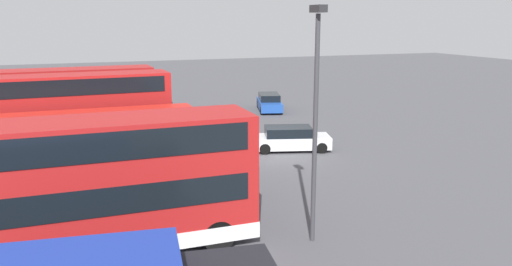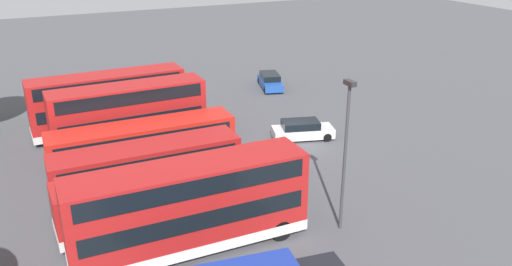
# 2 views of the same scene
# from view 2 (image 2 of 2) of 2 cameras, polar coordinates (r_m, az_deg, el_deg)

# --- Properties ---
(ground_plane) EXTENTS (140.00, 140.00, 0.00)m
(ground_plane) POSITION_cam_2_polar(r_m,az_deg,el_deg) (37.51, 4.12, -1.56)
(ground_plane) COLOR #47474C
(bus_double_decker_near_end) EXTENTS (2.75, 11.64, 4.55)m
(bus_double_decker_near_end) POSITION_cam_2_polar(r_m,az_deg,el_deg) (25.14, -7.27, -7.90)
(bus_double_decker_near_end) COLOR #A51919
(bus_double_decker_near_end) RESTS_ON ground
(bus_single_deck_second) EXTENTS (2.87, 12.06, 2.95)m
(bus_single_deck_second) POSITION_cam_2_polar(r_m,az_deg,el_deg) (28.31, -9.36, -6.33)
(bus_single_deck_second) COLOR #A51919
(bus_single_deck_second) RESTS_ON ground
(bus_single_deck_third) EXTENTS (2.71, 11.13, 2.95)m
(bus_single_deck_third) POSITION_cam_2_polar(r_m,az_deg,el_deg) (31.36, -11.84, -3.61)
(bus_single_deck_third) COLOR #A51919
(bus_single_deck_third) RESTS_ON ground
(bus_single_deck_fourth) EXTENTS (2.75, 12.10, 2.95)m
(bus_single_deck_fourth) POSITION_cam_2_polar(r_m,az_deg,el_deg) (34.70, -12.28, -1.10)
(bus_single_deck_fourth) COLOR red
(bus_single_deck_fourth) RESTS_ON ground
(bus_double_decker_fifth) EXTENTS (2.79, 10.90, 4.55)m
(bus_double_decker_fifth) POSITION_cam_2_polar(r_m,az_deg,el_deg) (37.86, -13.78, 2.06)
(bus_double_decker_fifth) COLOR #A51919
(bus_double_decker_fifth) RESTS_ON ground
(bus_double_decker_sixth) EXTENTS (2.87, 11.61, 4.55)m
(bus_double_decker_sixth) POSITION_cam_2_polar(r_m,az_deg,el_deg) (41.14, -15.89, 3.42)
(bus_double_decker_sixth) COLOR #A51919
(bus_double_decker_sixth) RESTS_ON ground
(car_hatchback_silver) EXTENTS (3.01, 4.84, 1.43)m
(car_hatchback_silver) POSITION_cam_2_polar(r_m,az_deg,el_deg) (38.78, 5.10, 0.34)
(car_hatchback_silver) COLOR silver
(car_hatchback_silver) RESTS_ON ground
(car_small_green) EXTENTS (4.85, 2.99, 1.43)m
(car_small_green) POSITION_cam_2_polar(r_m,az_deg,el_deg) (51.12, 1.57, 5.74)
(car_small_green) COLOR #1E479E
(car_small_green) RESTS_ON ground
(lamp_post_tall) EXTENTS (0.70, 0.30, 8.07)m
(lamp_post_tall) POSITION_cam_2_polar(r_m,az_deg,el_deg) (26.02, 9.83, -1.41)
(lamp_post_tall) COLOR #38383D
(lamp_post_tall) RESTS_ON ground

